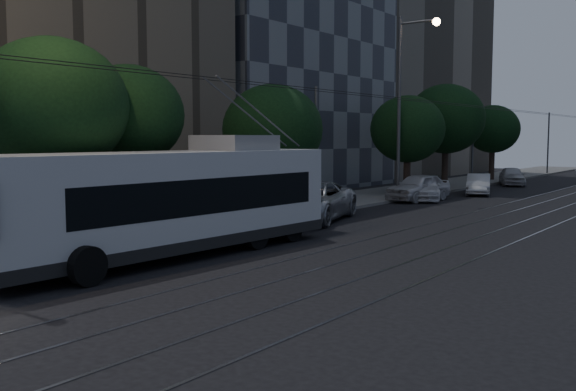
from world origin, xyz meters
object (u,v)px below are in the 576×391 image
(streetlamp_far, at_px, (406,90))
(pickup_silver, at_px, (309,201))
(car_white_b, at_px, (423,188))
(car_white_c, at_px, (479,184))
(car_white_d, at_px, (512,176))
(trolleybus, at_px, (173,201))
(car_white_a, at_px, (418,187))

(streetlamp_far, bearing_deg, pickup_silver, -84.59)
(car_white_b, bearing_deg, car_white_c, 51.77)
(pickup_silver, relative_size, car_white_c, 1.57)
(car_white_b, xyz_separation_m, car_white_d, (0.60, 14.33, 0.03))
(car_white_c, bearing_deg, streetlamp_far, -132.71)
(car_white_c, bearing_deg, pickup_silver, -113.47)
(trolleybus, relative_size, pickup_silver, 2.00)
(car_white_d, bearing_deg, pickup_silver, -114.62)
(car_white_b, height_order, car_white_c, car_white_b)
(pickup_silver, distance_m, car_white_b, 11.69)
(streetlamp_far, bearing_deg, trolleybus, -83.17)
(pickup_silver, bearing_deg, car_white_b, 73.91)
(car_white_b, bearing_deg, car_white_a, -113.61)
(pickup_silver, bearing_deg, car_white_c, 69.30)
(car_white_b, relative_size, car_white_c, 1.17)
(trolleybus, bearing_deg, car_white_a, 96.58)
(trolleybus, xyz_separation_m, car_white_c, (-0.04, 26.22, -1.06))
(trolleybus, bearing_deg, car_white_c, 92.71)
(car_white_a, xyz_separation_m, car_white_b, (0.00, 0.69, -0.11))
(car_white_a, bearing_deg, car_white_d, 95.78)
(car_white_a, relative_size, car_white_c, 1.16)
(pickup_silver, height_order, streetlamp_far, streetlamp_far)
(pickup_silver, xyz_separation_m, car_white_b, (0.00, 11.69, -0.19))
(trolleybus, distance_m, car_white_d, 35.36)
(car_white_a, xyz_separation_m, car_white_d, (0.60, 15.03, -0.08))
(car_white_b, distance_m, car_white_c, 5.40)
(car_white_a, bearing_deg, streetlamp_far, 168.21)
(pickup_silver, bearing_deg, trolleybus, -97.54)
(pickup_silver, xyz_separation_m, car_white_c, (1.36, 16.92, -0.21))
(car_white_c, height_order, car_white_d, car_white_d)
(car_white_c, xyz_separation_m, car_white_d, (-0.76, 9.11, 0.05))
(pickup_silver, height_order, car_white_b, pickup_silver)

